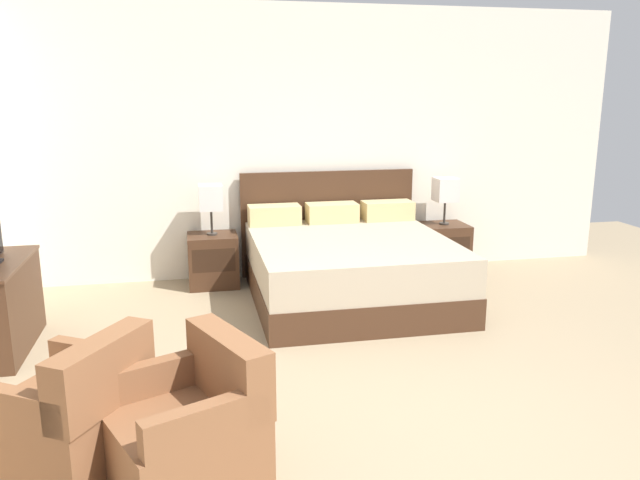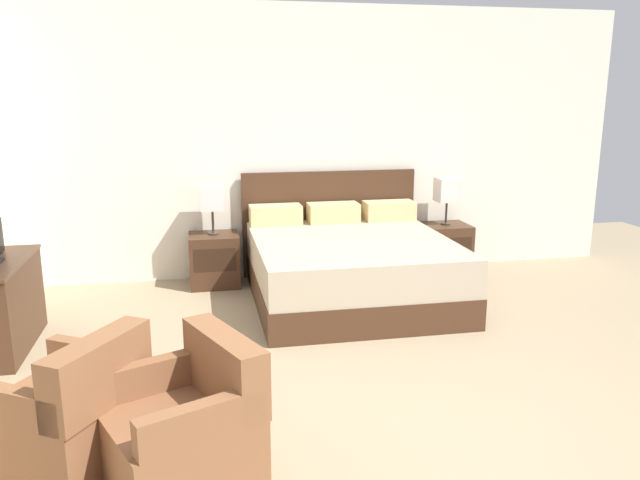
{
  "view_description": "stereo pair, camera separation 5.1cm",
  "coord_description": "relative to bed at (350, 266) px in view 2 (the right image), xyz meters",
  "views": [
    {
      "loc": [
        -1.2,
        -3.06,
        1.96
      ],
      "look_at": [
        -0.14,
        1.96,
        0.75
      ],
      "focal_mm": 35.0,
      "sensor_mm": 36.0,
      "label": 1
    },
    {
      "loc": [
        -1.15,
        -3.07,
        1.96
      ],
      "look_at": [
        -0.14,
        1.96,
        0.75
      ],
      "focal_mm": 35.0,
      "sensor_mm": 36.0,
      "label": 2
    }
  ],
  "objects": [
    {
      "name": "bed",
      "position": [
        0.0,
        0.0,
        0.0
      ],
      "size": [
        1.91,
        2.03,
        1.14
      ],
      "color": "#422819",
      "rests_on": "ground"
    },
    {
      "name": "wall_back",
      "position": [
        -0.27,
        1.03,
        1.1
      ],
      "size": [
        7.16,
        0.06,
        2.87
      ],
      "primitive_type": "cube",
      "color": "silver",
      "rests_on": "ground"
    },
    {
      "name": "ground_plane",
      "position": [
        -0.27,
        -2.57,
        -0.34
      ],
      "size": [
        10.71,
        10.71,
        0.0
      ],
      "primitive_type": "plane",
      "color": "#998466"
    },
    {
      "name": "armchair_companion",
      "position": [
        -1.53,
        -2.7,
        -0.05
      ],
      "size": [
        0.91,
        0.9,
        0.76
      ],
      "color": "brown",
      "rests_on": "ground"
    },
    {
      "name": "table_lamp_right",
      "position": [
        1.27,
        0.71,
        0.59
      ],
      "size": [
        0.24,
        0.24,
        0.52
      ],
      "color": "#332D28",
      "rests_on": "nightstand_right"
    },
    {
      "name": "table_lamp_left",
      "position": [
        -1.27,
        0.71,
        0.59
      ],
      "size": [
        0.24,
        0.24,
        0.52
      ],
      "color": "#332D28",
      "rests_on": "nightstand_left"
    },
    {
      "name": "nightstand_left",
      "position": [
        -1.27,
        0.71,
        -0.06
      ],
      "size": [
        0.51,
        0.45,
        0.54
      ],
      "color": "#422819",
      "rests_on": "ground"
    },
    {
      "name": "armchair_by_window",
      "position": [
        -2.14,
        -2.43,
        -0.05
      ],
      "size": [
        0.95,
        0.94,
        0.76
      ],
      "color": "brown",
      "rests_on": "ground"
    },
    {
      "name": "nightstand_right",
      "position": [
        1.27,
        0.71,
        -0.06
      ],
      "size": [
        0.51,
        0.45,
        0.54
      ],
      "color": "#422819",
      "rests_on": "ground"
    }
  ]
}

